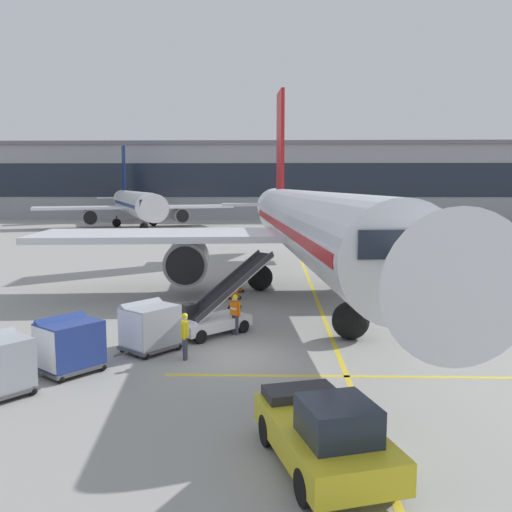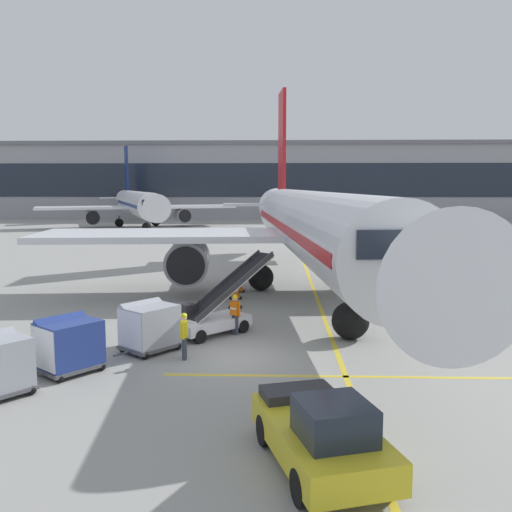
{
  "view_description": "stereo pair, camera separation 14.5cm",
  "coord_description": "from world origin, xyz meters",
  "px_view_note": "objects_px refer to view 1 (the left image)",
  "views": [
    {
      "loc": [
        1.33,
        -20.09,
        6.39
      ],
      "look_at": [
        0.65,
        4.48,
        3.26
      ],
      "focal_mm": 39.47,
      "sensor_mm": 36.0,
      "label": 1
    },
    {
      "loc": [
        1.48,
        -20.08,
        6.39
      ],
      "look_at": [
        0.65,
        4.48,
        3.26
      ],
      "focal_mm": 39.47,
      "sensor_mm": 36.0,
      "label": 2
    }
  ],
  "objects_px": {
    "baggage_cart_lead": "(149,326)",
    "ground_crew_marshaller": "(148,318)",
    "ground_crew_by_loader": "(185,333)",
    "safety_cone_nose_mark": "(235,301)",
    "baggage_cart_second": "(69,344)",
    "distant_airplane": "(135,204)",
    "ground_crew_by_carts": "(235,312)",
    "safety_cone_wingtip": "(238,286)",
    "belt_loader": "(215,313)",
    "parked_airplane": "(311,227)",
    "safety_cone_engine_keepout": "(235,292)",
    "pushback_tug": "(325,433)"
  },
  "relations": [
    {
      "from": "ground_crew_marshaller",
      "to": "safety_cone_nose_mark",
      "type": "height_order",
      "value": "ground_crew_marshaller"
    },
    {
      "from": "belt_loader",
      "to": "pushback_tug",
      "type": "relative_size",
      "value": 0.95
    },
    {
      "from": "baggage_cart_lead",
      "to": "safety_cone_engine_keepout",
      "type": "xyz_separation_m",
      "value": [
        2.63,
        10.18,
        -0.62
      ]
    },
    {
      "from": "baggage_cart_lead",
      "to": "safety_cone_wingtip",
      "type": "xyz_separation_m",
      "value": [
        2.71,
        12.26,
        -0.65
      ]
    },
    {
      "from": "baggage_cart_lead",
      "to": "ground_crew_by_loader",
      "type": "relative_size",
      "value": 1.51
    },
    {
      "from": "pushback_tug",
      "to": "ground_crew_by_carts",
      "type": "bearing_deg",
      "value": 103.65
    },
    {
      "from": "baggage_cart_lead",
      "to": "ground_crew_marshaller",
      "type": "relative_size",
      "value": 1.51
    },
    {
      "from": "baggage_cart_lead",
      "to": "safety_cone_engine_keepout",
      "type": "relative_size",
      "value": 3.39
    },
    {
      "from": "baggage_cart_second",
      "to": "ground_crew_by_loader",
      "type": "xyz_separation_m",
      "value": [
        3.74,
        1.51,
        -0.0
      ]
    },
    {
      "from": "belt_loader",
      "to": "ground_crew_by_loader",
      "type": "relative_size",
      "value": 2.62
    },
    {
      "from": "ground_crew_by_loader",
      "to": "ground_crew_by_carts",
      "type": "height_order",
      "value": "same"
    },
    {
      "from": "belt_loader",
      "to": "baggage_cart_lead",
      "type": "bearing_deg",
      "value": -130.3
    },
    {
      "from": "baggage_cart_second",
      "to": "distant_airplane",
      "type": "height_order",
      "value": "distant_airplane"
    },
    {
      "from": "ground_crew_by_loader",
      "to": "ground_crew_by_carts",
      "type": "distance_m",
      "value": 3.87
    },
    {
      "from": "belt_loader",
      "to": "distant_airplane",
      "type": "relative_size",
      "value": 0.12
    },
    {
      "from": "pushback_tug",
      "to": "safety_cone_engine_keepout",
      "type": "xyz_separation_m",
      "value": [
        -3.28,
        19.06,
        -0.45
      ]
    },
    {
      "from": "baggage_cart_lead",
      "to": "ground_crew_by_loader",
      "type": "height_order",
      "value": "baggage_cart_lead"
    },
    {
      "from": "ground_crew_by_carts",
      "to": "safety_cone_wingtip",
      "type": "bearing_deg",
      "value": 92.54
    },
    {
      "from": "ground_crew_marshaller",
      "to": "safety_cone_engine_keepout",
      "type": "bearing_deg",
      "value": 71.73
    },
    {
      "from": "ground_crew_marshaller",
      "to": "safety_cone_nose_mark",
      "type": "distance_m",
      "value": 7.29
    },
    {
      "from": "distant_airplane",
      "to": "safety_cone_engine_keepout",
      "type": "bearing_deg",
      "value": -70.87
    },
    {
      "from": "safety_cone_engine_keepout",
      "to": "belt_loader",
      "type": "bearing_deg",
      "value": -92.85
    },
    {
      "from": "ground_crew_by_loader",
      "to": "ground_crew_marshaller",
      "type": "bearing_deg",
      "value": 129.74
    },
    {
      "from": "pushback_tug",
      "to": "ground_crew_by_loader",
      "type": "distance_m",
      "value": 9.0
    },
    {
      "from": "parked_airplane",
      "to": "safety_cone_engine_keepout",
      "type": "distance_m",
      "value": 5.98
    },
    {
      "from": "ground_crew_by_carts",
      "to": "distant_airplane",
      "type": "height_order",
      "value": "distant_airplane"
    },
    {
      "from": "parked_airplane",
      "to": "safety_cone_engine_keepout",
      "type": "relative_size",
      "value": 54.44
    },
    {
      "from": "ground_crew_by_carts",
      "to": "pushback_tug",
      "type": "bearing_deg",
      "value": -76.35
    },
    {
      "from": "baggage_cart_lead",
      "to": "ground_crew_by_carts",
      "type": "height_order",
      "value": "baggage_cart_lead"
    },
    {
      "from": "baggage_cart_lead",
      "to": "distant_airplane",
      "type": "height_order",
      "value": "distant_airplane"
    },
    {
      "from": "parked_airplane",
      "to": "ground_crew_by_loader",
      "type": "distance_m",
      "value": 14.59
    },
    {
      "from": "safety_cone_engine_keepout",
      "to": "baggage_cart_lead",
      "type": "bearing_deg",
      "value": -104.47
    },
    {
      "from": "safety_cone_wingtip",
      "to": "distant_airplane",
      "type": "distance_m",
      "value": 54.68
    },
    {
      "from": "belt_loader",
      "to": "baggage_cart_second",
      "type": "height_order",
      "value": "belt_loader"
    },
    {
      "from": "parked_airplane",
      "to": "ground_crew_by_loader",
      "type": "height_order",
      "value": "parked_airplane"
    },
    {
      "from": "safety_cone_engine_keepout",
      "to": "safety_cone_nose_mark",
      "type": "xyz_separation_m",
      "value": [
        0.14,
        -2.4,
        -0.0
      ]
    },
    {
      "from": "parked_airplane",
      "to": "baggage_cart_second",
      "type": "xyz_separation_m",
      "value": [
        -9.22,
        -14.7,
        -2.93
      ]
    },
    {
      "from": "parked_airplane",
      "to": "ground_crew_marshaller",
      "type": "xyz_separation_m",
      "value": [
        -7.34,
        -10.96,
        -2.93
      ]
    },
    {
      "from": "parked_airplane",
      "to": "baggage_cart_second",
      "type": "distance_m",
      "value": 17.6
    },
    {
      "from": "pushback_tug",
      "to": "safety_cone_engine_keepout",
      "type": "bearing_deg",
      "value": 99.75
    },
    {
      "from": "ground_crew_by_loader",
      "to": "ground_crew_by_carts",
      "type": "xyz_separation_m",
      "value": [
        1.61,
        3.52,
        0.0
      ]
    },
    {
      "from": "safety_cone_nose_mark",
      "to": "distant_airplane",
      "type": "relative_size",
      "value": 0.02
    },
    {
      "from": "baggage_cart_lead",
      "to": "baggage_cart_second",
      "type": "height_order",
      "value": "same"
    },
    {
      "from": "safety_cone_nose_mark",
      "to": "ground_crew_marshaller",
      "type": "bearing_deg",
      "value": -115.29
    },
    {
      "from": "parked_airplane",
      "to": "safety_cone_wingtip",
      "type": "distance_m",
      "value": 5.6
    },
    {
      "from": "safety_cone_engine_keepout",
      "to": "distant_airplane",
      "type": "bearing_deg",
      "value": 109.13
    },
    {
      "from": "distant_airplane",
      "to": "pushback_tug",
      "type": "bearing_deg",
      "value": -73.26
    },
    {
      "from": "parked_airplane",
      "to": "ground_crew_by_carts",
      "type": "distance_m",
      "value": 10.82
    },
    {
      "from": "ground_crew_by_carts",
      "to": "safety_cone_wingtip",
      "type": "height_order",
      "value": "ground_crew_by_carts"
    },
    {
      "from": "safety_cone_wingtip",
      "to": "ground_crew_marshaller",
      "type": "bearing_deg",
      "value": -105.39
    }
  ]
}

